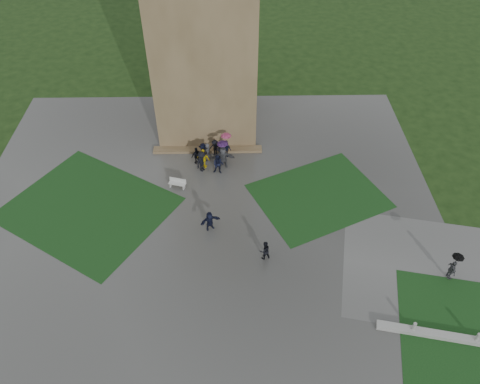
{
  "coord_description": "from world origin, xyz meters",
  "views": [
    {
      "loc": [
        2.17,
        -20.08,
        24.29
      ],
      "look_at": [
        2.58,
        4.29,
        1.2
      ],
      "focal_mm": 35.0,
      "sensor_mm": 36.0,
      "label": 1
    }
  ],
  "objects_px": {
    "tower": "(204,23)",
    "pedestrian_mid": "(210,221)",
    "pedestrian_near": "(265,250)",
    "pedestrian_path": "(453,267)",
    "bench": "(177,183)"
  },
  "relations": [
    {
      "from": "pedestrian_near",
      "to": "pedestrian_path",
      "type": "distance_m",
      "value": 11.68
    },
    {
      "from": "pedestrian_mid",
      "to": "pedestrian_path",
      "type": "bearing_deg",
      "value": -40.7
    },
    {
      "from": "bench",
      "to": "pedestrian_mid",
      "type": "distance_m",
      "value": 5.05
    },
    {
      "from": "tower",
      "to": "bench",
      "type": "distance_m",
      "value": 12.49
    },
    {
      "from": "pedestrian_path",
      "to": "bench",
      "type": "bearing_deg",
      "value": 153.76
    },
    {
      "from": "pedestrian_near",
      "to": "pedestrian_mid",
      "type": "bearing_deg",
      "value": -56.11
    },
    {
      "from": "pedestrian_path",
      "to": "tower",
      "type": "bearing_deg",
      "value": 131.66
    },
    {
      "from": "tower",
      "to": "bench",
      "type": "xyz_separation_m",
      "value": [
        -2.14,
        -8.81,
        -8.59
      ]
    },
    {
      "from": "pedestrian_near",
      "to": "pedestrian_path",
      "type": "bearing_deg",
      "value": 151.08
    },
    {
      "from": "bench",
      "to": "pedestrian_near",
      "type": "height_order",
      "value": "pedestrian_near"
    },
    {
      "from": "bench",
      "to": "pedestrian_path",
      "type": "relative_size",
      "value": 0.61
    },
    {
      "from": "pedestrian_mid",
      "to": "bench",
      "type": "bearing_deg",
      "value": 96.77
    },
    {
      "from": "pedestrian_mid",
      "to": "pedestrian_near",
      "type": "relative_size",
      "value": 1.04
    },
    {
      "from": "tower",
      "to": "pedestrian_mid",
      "type": "distance_m",
      "value": 15.48
    },
    {
      "from": "bench",
      "to": "pedestrian_near",
      "type": "xyz_separation_m",
      "value": [
        6.24,
        -6.96,
        0.35
      ]
    }
  ]
}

